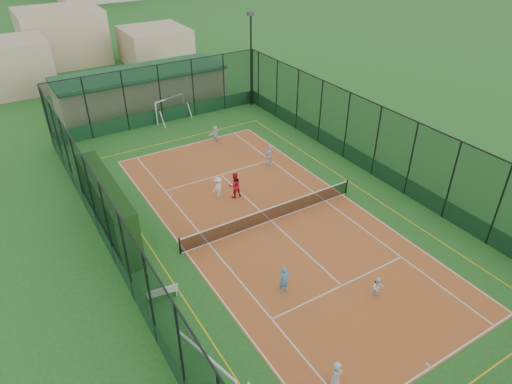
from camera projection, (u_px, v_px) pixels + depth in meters
ground at (271, 221)px, 27.01m from camera, size 300.00×300.00×0.00m
court_slab at (271, 221)px, 27.01m from camera, size 11.17×23.97×0.01m
tennis_net at (271, 213)px, 26.73m from camera, size 11.67×0.12×1.06m
perimeter_fence at (272, 185)px, 25.68m from camera, size 18.12×34.12×5.00m
floodlight_ne at (251, 61)px, 40.60m from camera, size 0.60×0.26×8.25m
clubhouse at (141, 88)px, 42.06m from camera, size 15.20×7.20×3.15m
hedge_left at (108, 208)px, 25.17m from camera, size 1.16×7.76×3.40m
white_bench at (162, 292)px, 21.49m from camera, size 1.47×0.59×0.80m
futsal_goal_near at (207, 374)px, 16.95m from camera, size 3.49×1.79×2.16m
futsal_goal_far at (170, 109)px, 39.23m from camera, size 3.18×1.73×1.97m
child_near_left at (336, 374)px, 17.47m from camera, size 0.69×0.59×1.20m
child_near_mid at (284, 280)px, 21.68m from camera, size 0.55×0.37×1.47m
child_near_right at (378, 287)px, 21.45m from camera, size 0.69×0.62×1.18m
child_far_left at (218, 187)px, 28.93m from camera, size 1.03×0.80×1.40m
child_far_right at (270, 156)px, 32.37m from camera, size 0.94×0.49×1.53m
child_far_back at (215, 134)px, 35.74m from camera, size 1.29×0.78×1.32m
coach at (235, 185)px, 28.78m from camera, size 0.86×0.69×1.72m
tennis_balls at (236, 217)px, 27.28m from camera, size 5.96×1.38×0.07m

